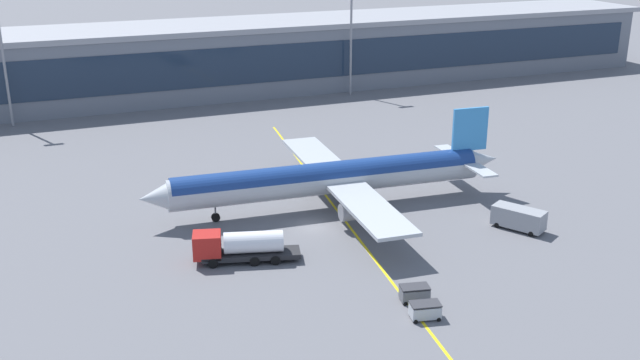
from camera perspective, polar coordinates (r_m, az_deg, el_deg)
ground_plane at (r=84.29m, az=-0.52°, el=-3.62°), size 700.00×700.00×0.00m
apron_lead_in_line at (r=87.50m, az=1.61°, el=-2.72°), size 10.36×79.40×0.01m
terminal_building at (r=147.87m, az=-11.09°, el=8.98°), size 211.38×20.46×13.59m
main_airliner at (r=88.37m, az=0.85°, el=0.18°), size 45.00×35.94×10.99m
fuel_tanker at (r=75.84m, az=-6.22°, el=-5.06°), size 11.08×5.30×3.25m
lavatory_truck at (r=86.13m, az=14.96°, el=-2.77°), size 4.90×6.17×2.50m
baggage_cart_0 at (r=66.39m, az=8.09°, el=-9.89°), size 2.92×2.10×1.48m
baggage_cart_1 at (r=69.05m, az=7.28°, el=-8.62°), size 2.92×2.10×1.48m
apron_light_mast_0 at (r=145.09m, az=2.41°, el=11.83°), size 2.80×0.50×23.21m
apron_light_mast_1 at (r=132.29m, az=-23.34°, el=9.81°), size 2.80×0.50×24.53m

